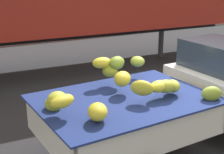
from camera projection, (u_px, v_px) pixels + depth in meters
The scene contains 3 objects.
ground at pixel (174, 140), 6.09m from camera, with size 220.00×220.00×0.00m, color #28282B.
curb_strip at pixel (33, 40), 14.19m from camera, with size 80.00×0.80×0.16m, color gray.
pickup_truck at pixel (208, 89), 6.09m from camera, with size 4.77×2.14×1.70m.
Camera 1 is at (-3.54, -4.28, 2.98)m, focal length 53.66 mm.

